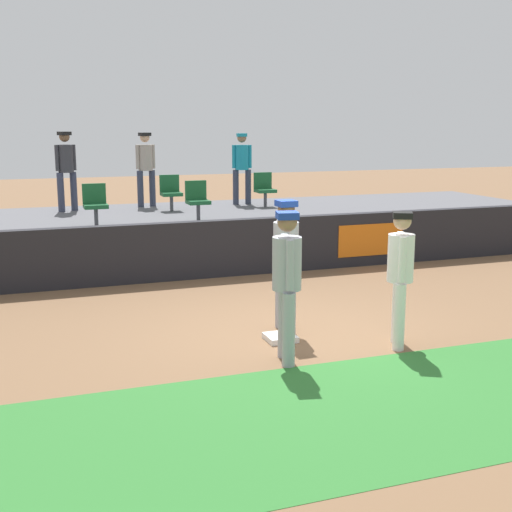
% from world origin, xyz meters
% --- Properties ---
extents(ground_plane, '(60.00, 60.00, 0.00)m').
position_xyz_m(ground_plane, '(0.00, 0.00, 0.00)').
color(ground_plane, brown).
extents(grass_foreground_strip, '(18.00, 2.80, 0.01)m').
position_xyz_m(grass_foreground_strip, '(0.00, -2.57, 0.00)').
color(grass_foreground_strip, '#2D722D').
rests_on(grass_foreground_strip, ground_plane).
extents(first_base, '(0.40, 0.40, 0.08)m').
position_xyz_m(first_base, '(-0.25, -0.16, 0.04)').
color(first_base, white).
rests_on(first_base, ground_plane).
extents(player_fielder_home, '(0.52, 0.49, 1.81)m').
position_xyz_m(player_fielder_home, '(1.16, -0.89, 1.05)').
color(player_fielder_home, white).
rests_on(player_fielder_home, ground_plane).
extents(player_runner_visitor, '(0.37, 0.53, 1.89)m').
position_xyz_m(player_runner_visitor, '(-0.01, 0.24, 1.09)').
color(player_runner_visitor, '#9EA3AD').
rests_on(player_runner_visitor, ground_plane).
extents(player_coach_visitor, '(0.43, 0.52, 1.89)m').
position_xyz_m(player_coach_visitor, '(-0.49, -0.95, 1.10)').
color(player_coach_visitor, '#9EA3AD').
rests_on(player_coach_visitor, ground_plane).
extents(field_wall, '(18.00, 0.26, 1.11)m').
position_xyz_m(field_wall, '(0.02, 3.91, 0.55)').
color(field_wall, black).
rests_on(field_wall, ground_plane).
extents(bleacher_platform, '(18.00, 4.80, 0.91)m').
position_xyz_m(bleacher_platform, '(0.00, 6.48, 0.46)').
color(bleacher_platform, '#59595E').
rests_on(bleacher_platform, ground_plane).
extents(seat_front_left, '(0.47, 0.44, 0.84)m').
position_xyz_m(seat_front_left, '(-2.08, 5.35, 1.38)').
color(seat_front_left, '#4C4C51').
rests_on(seat_front_left, bleacher_platform).
extents(seat_back_center, '(0.46, 0.44, 0.84)m').
position_xyz_m(seat_back_center, '(-0.13, 7.15, 1.38)').
color(seat_back_center, '#4C4C51').
rests_on(seat_back_center, bleacher_platform).
extents(seat_back_right, '(0.46, 0.44, 0.84)m').
position_xyz_m(seat_back_right, '(2.23, 7.15, 1.38)').
color(seat_back_right, '#4C4C51').
rests_on(seat_back_right, bleacher_platform).
extents(seat_front_center, '(0.46, 0.44, 0.84)m').
position_xyz_m(seat_front_center, '(0.04, 5.35, 1.38)').
color(seat_front_center, '#4C4C51').
rests_on(seat_front_center, bleacher_platform).
extents(spectator_hooded, '(0.50, 0.42, 1.81)m').
position_xyz_m(spectator_hooded, '(-0.52, 8.18, 1.96)').
color(spectator_hooded, '#33384C').
rests_on(spectator_hooded, bleacher_platform).
extents(spectator_capped, '(0.48, 0.46, 1.85)m').
position_xyz_m(spectator_capped, '(-2.43, 7.91, 1.98)').
color(spectator_capped, '#33384C').
rests_on(spectator_capped, bleacher_platform).
extents(spectator_casual, '(0.50, 0.39, 1.79)m').
position_xyz_m(spectator_casual, '(1.86, 7.81, 1.95)').
color(spectator_casual, '#33384C').
rests_on(spectator_casual, bleacher_platform).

